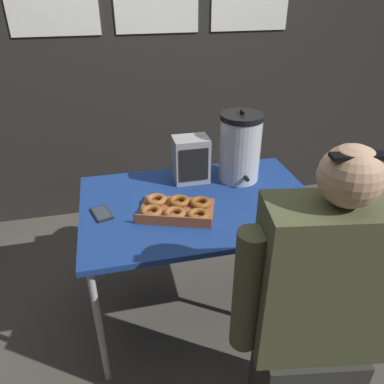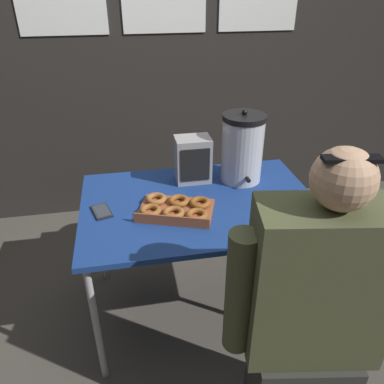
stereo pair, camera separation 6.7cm
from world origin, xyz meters
name	(u,v)px [view 1 (the left image)]	position (x,y,z in m)	size (l,w,h in m)	color
ground_plane	(198,305)	(0.00, 0.00, 0.00)	(12.00, 12.00, 0.00)	#4C473F
back_wall	(157,44)	(0.00, 1.28, 1.31)	(6.00, 0.11, 2.61)	#282623
folding_table	(199,210)	(0.00, 0.00, 0.69)	(1.19, 0.81, 0.74)	navy
donut_box	(177,209)	(-0.13, -0.08, 0.76)	(0.41, 0.35, 0.05)	brown
coffee_urn	(240,147)	(0.27, 0.20, 0.93)	(0.23, 0.26, 0.40)	silver
cell_phone	(102,213)	(-0.49, -0.01, 0.74)	(0.11, 0.15, 0.01)	black
space_heater	(191,160)	(0.01, 0.24, 0.86)	(0.19, 0.15, 0.25)	#9E9E9E
person_seated	(316,320)	(0.27, -0.73, 0.62)	(0.64, 0.32, 1.32)	#33332D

